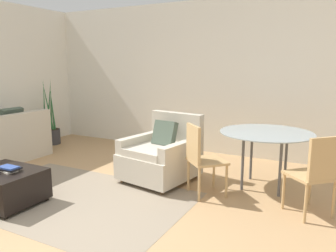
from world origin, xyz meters
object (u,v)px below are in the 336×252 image
(ottoman, at_px, (5,185))
(potted_plant, at_px, (51,130))
(armchair, at_px, (162,156))
(dining_chair_near_left, at_px, (201,155))
(book_stack, at_px, (9,169))
(dining_chair_near_right, at_px, (316,171))
(dining_table, at_px, (266,138))

(ottoman, bearing_deg, potted_plant, 127.19)
(armchair, relative_size, ottoman, 1.30)
(ottoman, xyz_separation_m, dining_chair_near_left, (1.95, 1.29, 0.30))
(book_stack, height_order, potted_plant, potted_plant)
(potted_plant, xyz_separation_m, dining_chair_near_right, (5.06, -1.11, 0.24))
(armchair, xyz_separation_m, potted_plant, (-3.05, 0.82, -0.07))
(potted_plant, distance_m, dining_chair_near_left, 3.93)
(dining_chair_near_left, bearing_deg, book_stack, -145.34)
(book_stack, distance_m, potted_plant, 3.06)
(dining_chair_near_left, distance_m, dining_chair_near_right, 1.30)
(ottoman, distance_m, dining_chair_near_right, 3.50)
(ottoman, height_order, book_stack, book_stack)
(armchair, height_order, ottoman, armchair)
(book_stack, bearing_deg, armchair, 54.04)
(potted_plant, relative_size, dining_chair_near_left, 1.50)
(armchair, xyz_separation_m, dining_chair_near_left, (0.71, -0.29, 0.17))
(book_stack, bearing_deg, dining_chair_near_left, 34.66)
(ottoman, distance_m, book_stack, 0.23)
(ottoman, relative_size, book_stack, 3.45)
(dining_chair_near_right, bearing_deg, dining_chair_near_left, -180.00)
(dining_table, bearing_deg, armchair, -165.29)
(dining_table, xyz_separation_m, dining_chair_near_right, (0.65, -0.65, -0.16))
(potted_plant, xyz_separation_m, dining_table, (4.41, -0.46, 0.40))
(dining_table, height_order, dining_chair_near_right, dining_chair_near_right)
(ottoman, height_order, dining_table, dining_table)
(armchair, distance_m, potted_plant, 3.16)
(dining_chair_near_left, xyz_separation_m, dining_chair_near_right, (1.30, 0.00, 0.00))
(dining_table, distance_m, dining_chair_near_left, 0.93)
(book_stack, xyz_separation_m, dining_table, (2.50, 1.93, 0.25))
(ottoman, distance_m, dining_chair_near_left, 2.35)
(armchair, bearing_deg, book_stack, -125.96)
(armchair, xyz_separation_m, dining_chair_near_right, (2.01, -0.29, 0.17))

